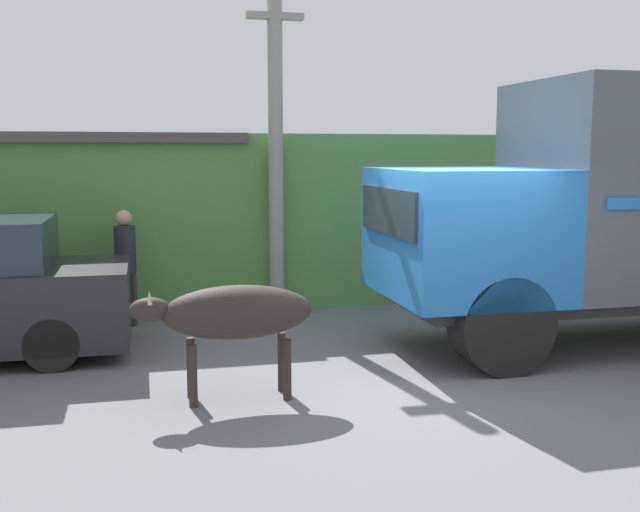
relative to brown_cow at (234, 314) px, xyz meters
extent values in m
plane|color=slate|center=(2.49, 0.34, -0.93)|extent=(60.00, 60.00, 0.00)
cube|color=#568442|center=(2.49, 7.78, 0.53)|extent=(32.00, 6.81, 2.91)
cube|color=#8CC69E|center=(-2.09, 5.59, 0.45)|extent=(5.42, 2.40, 2.76)
cube|color=#4C4742|center=(-2.09, 5.59, 1.91)|extent=(5.72, 2.70, 0.16)
cube|color=#2D2D2D|center=(5.46, 1.17, -0.24)|extent=(6.18, 1.90, 0.18)
cube|color=#236BB2|center=(3.11, 1.17, 0.67)|extent=(2.01, 2.38, 1.63)
cube|color=#232D38|center=(2.08, 1.17, 0.96)|extent=(0.04, 2.02, 0.57)
cylinder|color=black|center=(3.21, 0.25, -0.33)|extent=(1.19, 0.52, 1.19)
ellipsoid|color=#2D231E|center=(0.04, 0.00, 0.02)|extent=(1.59, 0.57, 0.57)
ellipsoid|color=#2D231E|center=(-0.86, 0.00, 0.09)|extent=(0.43, 0.25, 0.25)
cone|color=#B7AD93|center=(-0.86, -0.10, 0.22)|extent=(0.06, 0.06, 0.11)
cone|color=#B7AD93|center=(-0.86, 0.10, 0.22)|extent=(0.06, 0.06, 0.11)
cylinder|color=#2D231E|center=(-0.45, -0.16, -0.60)|extent=(0.09, 0.09, 0.66)
cylinder|color=#2D231E|center=(-0.45, 0.16, -0.60)|extent=(0.09, 0.09, 0.66)
cylinder|color=#2D231E|center=(0.54, -0.16, -0.60)|extent=(0.09, 0.09, 0.66)
cylinder|color=#2D231E|center=(0.54, 0.16, -0.60)|extent=(0.09, 0.09, 0.66)
cylinder|color=black|center=(-2.01, 1.58, -0.60)|extent=(0.66, 0.30, 0.66)
cube|color=#38332D|center=(-1.17, 3.78, -0.52)|extent=(0.30, 0.23, 0.82)
cylinder|color=#26262D|center=(-1.17, 3.78, 0.24)|extent=(0.38, 0.38, 0.71)
sphere|color=tan|center=(-1.17, 3.78, 0.72)|extent=(0.23, 0.23, 0.23)
cylinder|color=gray|center=(1.19, 4.09, 1.74)|extent=(0.23, 0.23, 5.34)
cube|color=gray|center=(1.19, 4.09, 3.77)|extent=(0.90, 0.19, 0.10)
camera|label=1|loc=(-0.91, -7.70, 1.69)|focal=42.00mm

